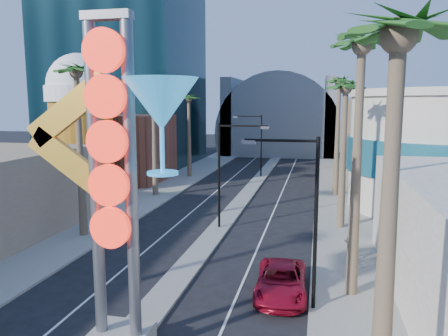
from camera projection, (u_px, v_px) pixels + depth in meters
sidewalk_west at (168, 186)px, 49.65m from camera, size 5.00×100.00×0.15m
sidewalk_east at (340, 194)px, 45.63m from camera, size 5.00×100.00×0.15m
median at (254, 185)px, 50.54m from camera, size 1.60×84.00×0.15m
brick_filler_west at (125, 148)px, 53.35m from camera, size 10.00×10.00×8.00m
filler_east at (389, 138)px, 56.09m from camera, size 10.00×20.00×10.00m
beer_mug at (81, 119)px, 45.27m from camera, size 7.00×7.00×14.50m
turquoise_building at (444, 152)px, 38.24m from camera, size 16.60×16.60×10.60m
canopy at (281, 131)px, 82.77m from camera, size 22.00×16.00×22.00m
neon_sign at (133, 164)px, 15.45m from camera, size 6.53×2.60×12.55m
streetlight_0 at (226, 165)px, 32.33m from camera, size 3.79×0.25×8.00m
streetlight_1 at (257, 139)px, 55.75m from camera, size 3.79×0.25×8.00m
streetlight_2 at (305, 207)px, 19.43m from camera, size 3.45×0.25×8.00m
palm_1 at (77, 83)px, 29.61m from camera, size 2.40×2.40×12.70m
palm_2 at (153, 103)px, 43.34m from camera, size 2.40×2.40×11.20m
palm_3 at (189, 103)px, 54.93m from camera, size 2.40×2.40×11.20m
palm_4 at (397, 63)px, 10.40m from camera, size 2.40×2.40×12.20m
palm_5 at (361, 63)px, 19.94m from camera, size 2.40×2.40×13.20m
palm_6 at (346, 96)px, 31.73m from camera, size 2.40×2.40×11.70m
palm_7 at (339, 89)px, 43.19m from camera, size 2.40×2.40×12.70m
red_pickup at (281, 281)px, 21.54m from camera, size 2.68×5.40×1.47m
pedestrian_b at (352, 243)px, 26.12m from camera, size 1.18×1.09×1.93m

